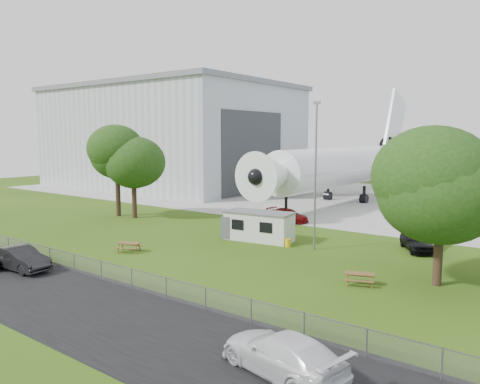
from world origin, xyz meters
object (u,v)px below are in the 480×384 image
Objects in this scene: hangar at (172,136)px; airliner at (349,165)px; site_cabin at (259,226)px; picnic_east at (359,285)px; picnic_west at (129,252)px; car_centre_sedan at (20,259)px.

hangar reaches higher than airliner.
site_cabin is at bearing -81.25° from airliner.
site_cabin reaches higher than picnic_east.
picnic_west is 8.31m from car_centre_sedan.
picnic_east is (12.32, -6.70, -1.31)m from site_cabin.
site_cabin is 1.37× the size of car_centre_sedan.
airliner reaches higher than picnic_west.
picnic_east is (16.86, -36.17, -5.27)m from airliner.
site_cabin is at bearing -36.17° from hangar.
car_centre_sedan reaches higher than picnic_west.
picnic_east is at bearing -34.50° from hangar.
site_cabin reaches higher than car_centre_sedan.
car_centre_sedan reaches higher than picnic_east.
airliner reaches higher than picnic_east.
site_cabin reaches higher than picnic_west.
site_cabin is 11.64m from picnic_west.
airliner is 47.69m from car_centre_sedan.
hangar is at bearing 107.13° from picnic_west.
site_cabin is 19.59m from car_centre_sedan.
site_cabin is (40.51, -29.61, -8.09)m from hangar.
hangar is at bearing 30.46° from car_centre_sedan.
airliner reaches higher than car_centre_sedan.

